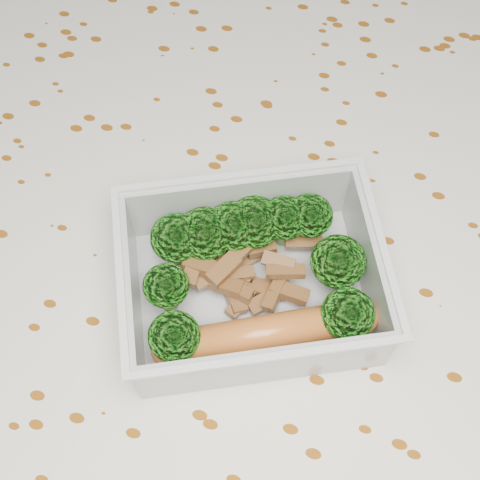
# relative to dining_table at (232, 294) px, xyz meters

# --- Properties ---
(ground_plane) EXTENTS (4.00, 4.00, 0.00)m
(ground_plane) POSITION_rel_dining_table_xyz_m (0.00, 0.00, -0.67)
(ground_plane) COLOR olive
(ground_plane) RESTS_ON ground
(dining_table) EXTENTS (1.40, 0.90, 0.75)m
(dining_table) POSITION_rel_dining_table_xyz_m (0.00, 0.00, 0.00)
(dining_table) COLOR brown
(dining_table) RESTS_ON ground
(tablecloth) EXTENTS (1.46, 0.96, 0.19)m
(tablecloth) POSITION_rel_dining_table_xyz_m (0.00, 0.00, 0.05)
(tablecloth) COLOR white
(tablecloth) RESTS_ON dining_table
(lunch_container) EXTENTS (0.20, 0.18, 0.06)m
(lunch_container) POSITION_rel_dining_table_xyz_m (0.02, -0.04, 0.11)
(lunch_container) COLOR silver
(lunch_container) RESTS_ON tablecloth
(broccoli_florets) EXTENTS (0.15, 0.14, 0.04)m
(broccoli_florets) POSITION_rel_dining_table_xyz_m (0.02, -0.02, 0.12)
(broccoli_florets) COLOR #608C3F
(broccoli_florets) RESTS_ON lunch_container
(meat_pile) EXTENTS (0.09, 0.07, 0.03)m
(meat_pile) POSITION_rel_dining_table_xyz_m (0.02, -0.03, 0.11)
(meat_pile) COLOR brown
(meat_pile) RESTS_ON lunch_container
(sausage) EXTENTS (0.13, 0.07, 0.02)m
(sausage) POSITION_rel_dining_table_xyz_m (0.04, -0.07, 0.11)
(sausage) COLOR #BB6226
(sausage) RESTS_ON lunch_container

